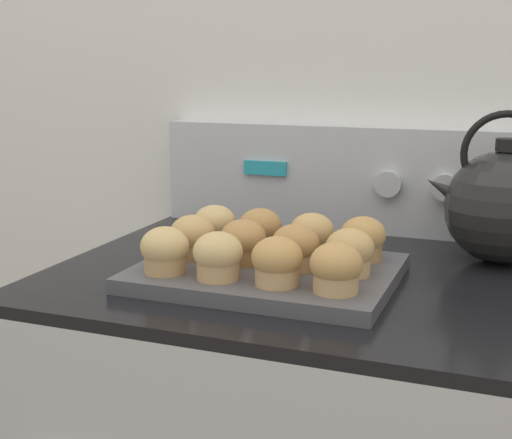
# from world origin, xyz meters

# --- Properties ---
(wall_back) EXTENTS (8.00, 0.05, 2.40)m
(wall_back) POSITION_xyz_m (0.00, 0.67, 1.20)
(wall_back) COLOR silver
(wall_back) RESTS_ON ground_plane
(control_panel) EXTENTS (0.76, 0.07, 0.20)m
(control_panel) POSITION_xyz_m (0.00, 0.62, 1.03)
(control_panel) COLOR #B7BABF
(control_panel) RESTS_ON stove_range
(muffin_pan) EXTENTS (0.37, 0.29, 0.02)m
(muffin_pan) POSITION_xyz_m (-0.04, 0.26, 0.94)
(muffin_pan) COLOR #4C4C51
(muffin_pan) RESTS_ON stove_range
(muffin_r0_c0) EXTENTS (0.07, 0.07, 0.07)m
(muffin_r0_c0) POSITION_xyz_m (-0.17, 0.17, 0.99)
(muffin_r0_c0) COLOR tan
(muffin_r0_c0) RESTS_ON muffin_pan
(muffin_r0_c1) EXTENTS (0.07, 0.07, 0.07)m
(muffin_r0_c1) POSITION_xyz_m (-0.08, 0.17, 0.99)
(muffin_r0_c1) COLOR tan
(muffin_r0_c1) RESTS_ON muffin_pan
(muffin_r0_c2) EXTENTS (0.07, 0.07, 0.07)m
(muffin_r0_c2) POSITION_xyz_m (-0.00, 0.17, 0.99)
(muffin_r0_c2) COLOR tan
(muffin_r0_c2) RESTS_ON muffin_pan
(muffin_r0_c3) EXTENTS (0.07, 0.07, 0.07)m
(muffin_r0_c3) POSITION_xyz_m (0.08, 0.17, 0.99)
(muffin_r0_c3) COLOR tan
(muffin_r0_c3) RESTS_ON muffin_pan
(muffin_r1_c0) EXTENTS (0.07, 0.07, 0.07)m
(muffin_r1_c0) POSITION_xyz_m (-0.17, 0.26, 0.99)
(muffin_r1_c0) COLOR #A37A4C
(muffin_r1_c0) RESTS_ON muffin_pan
(muffin_r1_c1) EXTENTS (0.07, 0.07, 0.07)m
(muffin_r1_c1) POSITION_xyz_m (-0.08, 0.25, 0.99)
(muffin_r1_c1) COLOR olive
(muffin_r1_c1) RESTS_ON muffin_pan
(muffin_r1_c2) EXTENTS (0.07, 0.07, 0.07)m
(muffin_r1_c2) POSITION_xyz_m (-0.00, 0.25, 0.99)
(muffin_r1_c2) COLOR tan
(muffin_r1_c2) RESTS_ON muffin_pan
(muffin_r1_c3) EXTENTS (0.07, 0.07, 0.07)m
(muffin_r1_c3) POSITION_xyz_m (0.08, 0.25, 0.99)
(muffin_r1_c3) COLOR tan
(muffin_r1_c3) RESTS_ON muffin_pan
(muffin_r2_c0) EXTENTS (0.07, 0.07, 0.07)m
(muffin_r2_c0) POSITION_xyz_m (-0.17, 0.34, 0.99)
(muffin_r2_c0) COLOR olive
(muffin_r2_c0) RESTS_ON muffin_pan
(muffin_r2_c1) EXTENTS (0.07, 0.07, 0.07)m
(muffin_r2_c1) POSITION_xyz_m (-0.09, 0.34, 0.99)
(muffin_r2_c1) COLOR tan
(muffin_r2_c1) RESTS_ON muffin_pan
(muffin_r2_c2) EXTENTS (0.07, 0.07, 0.07)m
(muffin_r2_c2) POSITION_xyz_m (-0.00, 0.34, 0.99)
(muffin_r2_c2) COLOR tan
(muffin_r2_c2) RESTS_ON muffin_pan
(muffin_r2_c3) EXTENTS (0.07, 0.07, 0.07)m
(muffin_r2_c3) POSITION_xyz_m (0.08, 0.34, 0.99)
(muffin_r2_c3) COLOR #A37A4C
(muffin_r2_c3) RESTS_ON muffin_pan
(tea_kettle) EXTENTS (0.22, 0.18, 0.24)m
(tea_kettle) POSITION_xyz_m (0.27, 0.48, 1.03)
(tea_kettle) COLOR black
(tea_kettle) RESTS_ON stove_range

